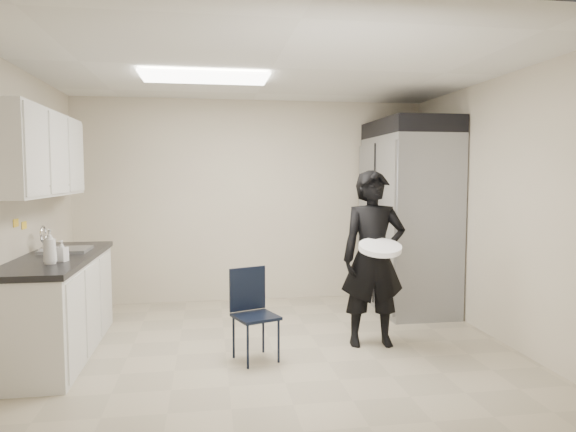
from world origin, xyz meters
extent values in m
plane|color=tan|center=(0.00, 0.00, 0.00)|extent=(4.50, 4.50, 0.00)
plane|color=silver|center=(0.00, 0.00, 2.60)|extent=(4.50, 4.50, 0.00)
plane|color=beige|center=(0.00, 2.00, 1.30)|extent=(4.50, 0.00, 4.50)
plane|color=beige|center=(-2.25, 0.00, 1.30)|extent=(0.00, 4.00, 4.00)
plane|color=beige|center=(2.25, 0.00, 1.30)|extent=(0.00, 4.00, 4.00)
cube|color=white|center=(-0.60, 0.40, 2.57)|extent=(1.20, 0.60, 0.02)
cube|color=silver|center=(-1.95, 0.20, 0.43)|extent=(0.60, 1.90, 0.86)
cube|color=black|center=(-1.95, 0.20, 0.89)|extent=(0.64, 1.95, 0.05)
cube|color=gray|center=(-1.93, 0.45, 0.87)|extent=(0.42, 0.40, 0.14)
cylinder|color=silver|center=(-2.13, 0.45, 1.02)|extent=(0.02, 0.02, 0.24)
cube|color=silver|center=(-2.08, 0.20, 1.83)|extent=(0.35, 1.80, 0.75)
cube|color=black|center=(-2.14, 1.35, 1.62)|extent=(0.22, 0.30, 0.35)
cube|color=yellow|center=(-2.24, 0.10, 1.22)|extent=(0.00, 0.12, 0.07)
cube|color=yellow|center=(-2.24, 0.30, 1.18)|extent=(0.00, 0.12, 0.07)
cube|color=gray|center=(1.83, 1.27, 1.05)|extent=(0.80, 1.35, 2.10)
cube|color=black|center=(1.83, 1.27, 2.20)|extent=(0.80, 1.35, 0.20)
cube|color=black|center=(-0.18, -0.24, 0.39)|extent=(0.45, 0.45, 0.79)
imported|color=black|center=(0.97, 0.01, 0.84)|extent=(0.65, 0.46, 1.68)
cylinder|color=white|center=(0.95, -0.24, 0.98)|extent=(0.42, 0.42, 0.05)
imported|color=silver|center=(-1.87, -0.26, 1.05)|extent=(0.15, 0.15, 0.28)
imported|color=#B9B7C5|center=(-1.81, -0.15, 1.00)|extent=(0.10, 0.10, 0.18)
camera|label=1|loc=(-0.58, -4.66, 1.64)|focal=32.00mm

